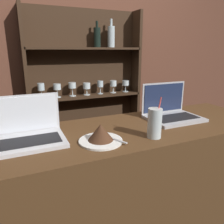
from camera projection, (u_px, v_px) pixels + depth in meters
name	position (u px, v px, depth m)	size (l,w,h in m)	color
bar_counter	(126.00, 203.00, 1.38)	(1.81, 0.56, 1.00)	#4C3019
back_wall	(74.00, 59.00, 2.14)	(7.00, 0.06, 2.70)	brown
back_shelf	(86.00, 100.00, 2.21)	(1.12, 0.18, 1.81)	#332114
laptop_near	(30.00, 132.00, 1.06)	(0.32, 0.24, 0.22)	silver
laptop_far	(171.00, 111.00, 1.42)	(0.33, 0.25, 0.22)	#ADADB2
cake_plate	(101.00, 135.00, 1.05)	(0.21, 0.21, 0.09)	white
water_glass	(155.00, 123.00, 1.10)	(0.07, 0.07, 0.21)	silver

